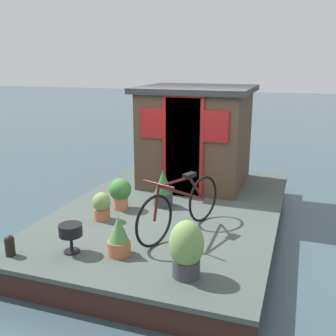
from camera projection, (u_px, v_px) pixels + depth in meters
ground_plane at (172, 229)px, 6.53m from camera, size 60.00×60.00×0.00m
houseboat_deck at (172, 218)px, 6.47m from camera, size 5.05×3.36×0.40m
houseboat_cabin at (196, 135)px, 7.46m from camera, size 1.88×2.03×1.83m
bicycle at (181, 206)px, 5.36m from camera, size 1.65×0.72×0.82m
potted_plant_sage at (102, 206)px, 5.85m from camera, size 0.26×0.26×0.42m
potted_plant_mint at (119, 237)px, 4.78m from camera, size 0.28×0.28×0.50m
potted_plant_basil at (120, 192)px, 6.27m from camera, size 0.35×0.35×0.50m
potted_plant_geranium at (163, 189)px, 6.38m from camera, size 0.31×0.31×0.61m
potted_plant_succulent at (186, 249)px, 4.27m from camera, size 0.38×0.38×0.65m
charcoal_grill at (71, 232)px, 4.83m from camera, size 0.29×0.29×0.37m
mooring_bollard at (10, 245)px, 4.78m from camera, size 0.12×0.12×0.26m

